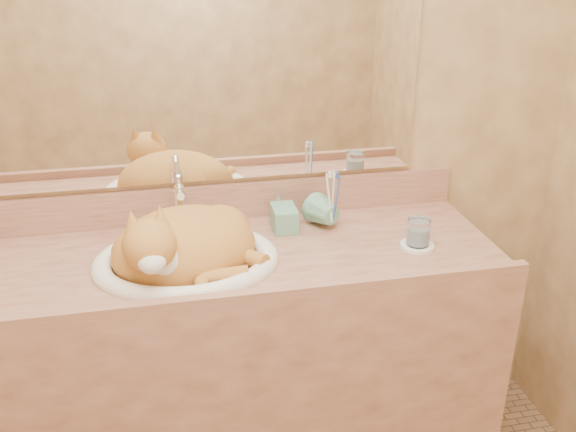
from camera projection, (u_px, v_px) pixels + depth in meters
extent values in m
cube|color=olive|center=(210.00, 97.00, 1.94)|extent=(2.40, 0.02, 2.50)
cube|color=white|center=(208.00, 51.00, 1.87)|extent=(1.30, 0.02, 0.80)
imported|color=#65A288|center=(287.00, 212.00, 1.94)|extent=(0.08, 0.08, 0.17)
imported|color=#65A288|center=(333.00, 218.00, 1.99)|extent=(0.13, 0.13, 0.09)
cylinder|color=white|center=(417.00, 246.00, 1.90)|extent=(0.10, 0.10, 0.01)
cylinder|color=white|center=(418.00, 232.00, 1.88)|extent=(0.07, 0.07, 0.08)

